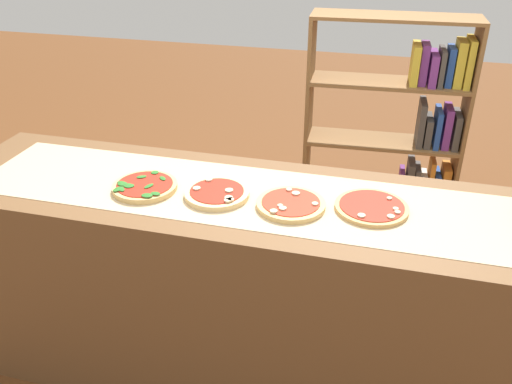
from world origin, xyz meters
The scene contains 8 objects.
ground_plane centered at (0.00, 0.00, 0.00)m, with size 12.00×12.00×0.00m, color brown.
counter centered at (0.00, 0.00, 0.46)m, with size 2.58×0.67×0.93m, color brown.
parchment_paper centered at (0.00, 0.00, 0.93)m, with size 2.27×0.49×0.00m, color tan.
pizza_spinach_0 centered at (-0.44, -0.06, 0.94)m, with size 0.26×0.26×0.03m.
pizza_mushroom_1 centered at (-0.15, -0.04, 0.94)m, with size 0.25×0.25×0.03m.
pizza_mushroom_2 centered at (0.15, -0.05, 0.94)m, with size 0.26×0.26×0.03m.
pizza_mushroom_3 centered at (0.44, 0.01, 0.94)m, with size 0.27×0.27×0.02m.
bookshelf centered at (0.57, 1.21, 0.70)m, with size 0.89×0.31×1.41m.
Camera 1 is at (0.47, -1.77, 1.95)m, focal length 38.02 mm.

